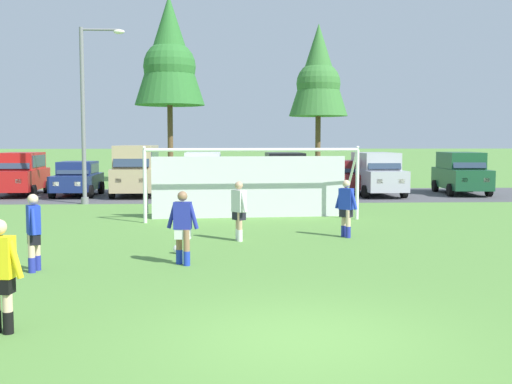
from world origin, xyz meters
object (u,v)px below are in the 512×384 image
object	(u,v)px
parked_car_slot_center	(203,173)
street_lamp	(87,113)
player_striker_near	(34,233)
parked_car_slot_far_right	(376,173)
referee	(1,276)
parked_car_slot_far_left	(21,173)
soccer_goal	(251,182)
player_winger_left	(239,211)
player_midfield_center	(346,209)
parked_car_slot_end	(461,173)
player_defender_far	(183,228)
parked_car_slot_right	(344,177)
parked_car_slot_left	(78,178)
parked_car_slot_center_left	(137,169)
soccer_ball	(178,249)
parked_car_slot_center_right	(285,174)

from	to	relation	value
parked_car_slot_center	street_lamp	size ratio (longest dim) A/B	0.61
player_striker_near	parked_car_slot_far_right	bearing A→B (deg)	56.92
referee	parked_car_slot_far_left	world-z (taller)	parked_car_slot_far_left
soccer_goal	player_winger_left	world-z (taller)	soccer_goal
player_midfield_center	player_winger_left	world-z (taller)	same
player_striker_near	street_lamp	size ratio (longest dim) A/B	0.22
parked_car_slot_end	player_defender_far	bearing A→B (deg)	-126.20
player_defender_far	parked_car_slot_far_right	size ratio (longest dim) A/B	0.35
player_defender_far	player_winger_left	xyz separation A→B (m)	(1.32, 3.29, 0.00)
parked_car_slot_far_left	parked_car_slot_right	bearing A→B (deg)	1.82
parked_car_slot_far_left	parked_car_slot_left	bearing A→B (deg)	-8.58
player_striker_near	parked_car_slot_center_left	distance (m)	18.32
player_midfield_center	parked_car_slot_far_right	bearing A→B (deg)	72.88
soccer_goal	street_lamp	distance (m)	9.09
referee	parked_car_slot_right	world-z (taller)	parked_car_slot_right
player_midfield_center	soccer_goal	bearing A→B (deg)	119.27
soccer_ball	parked_car_slot_end	xyz separation A→B (m)	(13.37, 16.56, 1.00)
parked_car_slot_center_left	parked_car_slot_center_right	distance (m)	7.41
parked_car_slot_center	street_lamp	bearing A→B (deg)	-134.55
player_winger_left	street_lamp	distance (m)	12.55
parked_car_slot_left	parked_car_slot_center_right	bearing A→B (deg)	-4.88
parked_car_slot_left	street_lamp	xyz separation A→B (m)	(1.41, -4.06, 3.05)
referee	parked_car_slot_left	world-z (taller)	parked_car_slot_left
parked_car_slot_center_left	parked_car_slot_center	xyz separation A→B (m)	(3.29, 0.84, -0.23)
parked_car_slot_far_left	player_defender_far	bearing A→B (deg)	-62.90
parked_car_slot_center	referee	bearing A→B (deg)	-95.09
parked_car_slot_left	parked_car_slot_right	distance (m)	13.62
soccer_ball	player_midfield_center	distance (m)	5.23
player_midfield_center	parked_car_slot_right	size ratio (longest dim) A/B	0.38
soccer_goal	player_winger_left	xyz separation A→B (m)	(-0.53, -5.01, -0.47)
parked_car_slot_center_right	parked_car_slot_right	distance (m)	3.78
soccer_ball	parked_car_slot_right	size ratio (longest dim) A/B	0.05
parked_car_slot_center_left	player_winger_left	bearing A→B (deg)	-71.69
player_striker_near	player_midfield_center	xyz separation A→B (m)	(7.46, 4.35, 0.00)
parked_car_slot_right	parked_car_slot_center	bearing A→B (deg)	-178.88
soccer_goal	parked_car_slot_far_right	distance (m)	11.17
parked_car_slot_far_right	player_midfield_center	bearing A→B (deg)	-107.12
player_midfield_center	parked_car_slot_end	world-z (taller)	parked_car_slot_end
parked_car_slot_center_right	street_lamp	size ratio (longest dim) A/B	0.61
player_winger_left	player_defender_far	bearing A→B (deg)	-111.83
parked_car_slot_center_left	soccer_goal	bearing A→B (deg)	-60.63
parked_car_slot_far_left	parked_car_slot_center	world-z (taller)	same
parked_car_slot_right	parked_car_slot_end	world-z (taller)	parked_car_slot_end
soccer_goal	player_defender_far	xyz separation A→B (m)	(-1.85, -8.30, -0.47)
parked_car_slot_center	parked_car_slot_center_left	bearing A→B (deg)	-165.70
soccer_goal	parked_car_slot_far_left	world-z (taller)	soccer_goal
parked_car_slot_center_left	parked_car_slot_center	world-z (taller)	parked_car_slot_center_left
player_defender_far	parked_car_slot_end	distance (m)	22.26
player_midfield_center	player_defender_far	world-z (taller)	same
parked_car_slot_right	parked_car_slot_end	bearing A→B (deg)	-7.32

